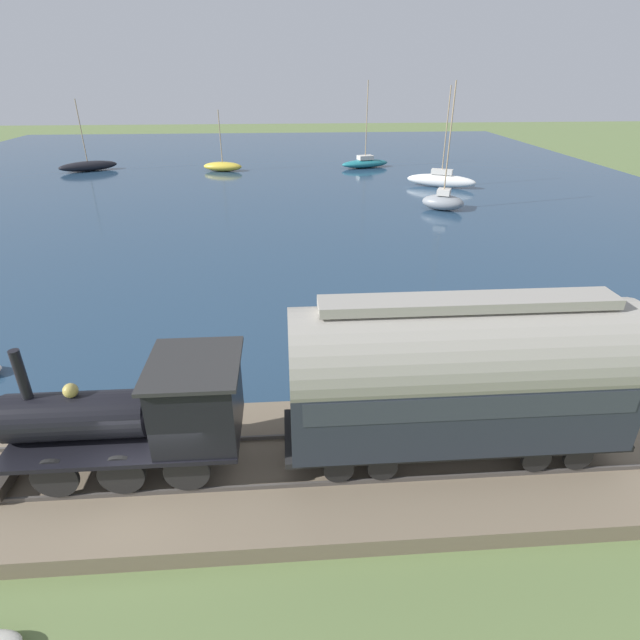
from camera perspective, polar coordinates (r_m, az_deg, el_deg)
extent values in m
plane|color=#607542|center=(14.39, -16.95, -18.25)|extent=(200.00, 200.00, 0.00)
cube|color=navy|center=(54.32, -7.79, 15.96)|extent=(80.00, 80.00, 0.01)
cube|color=#756651|center=(14.49, -16.78, -16.49)|extent=(5.42, 56.00, 0.49)
cube|color=#4C4742|center=(13.63, -17.74, -18.22)|extent=(0.07, 54.88, 0.12)
cube|color=#4C4742|center=(14.98, -16.24, -13.20)|extent=(0.07, 54.88, 0.12)
cylinder|color=black|center=(13.05, -14.97, -16.40)|extent=(0.12, 1.12, 1.12)
cylinder|color=black|center=(14.46, -13.74, -11.34)|extent=(0.12, 1.12, 1.12)
cylinder|color=black|center=(13.45, -21.74, -16.13)|extent=(0.12, 1.12, 1.12)
cylinder|color=black|center=(14.82, -19.79, -11.26)|extent=(0.12, 1.12, 1.12)
cylinder|color=black|center=(14.00, -28.04, -15.68)|extent=(0.12, 1.12, 1.12)
cylinder|color=black|center=(15.32, -25.49, -11.07)|extent=(0.12, 1.12, 1.12)
cube|color=black|center=(13.84, -21.01, -12.14)|extent=(2.38, 5.66, 0.12)
cylinder|color=black|center=(13.85, -26.00, -9.79)|extent=(1.21, 3.39, 1.21)
cylinder|color=black|center=(14.59, -32.40, -9.51)|extent=(1.15, 0.08, 1.15)
cylinder|color=black|center=(13.64, -31.01, -5.35)|extent=(0.25, 0.25, 1.29)
sphere|color=tan|center=(13.45, -26.63, -7.22)|extent=(0.36, 0.36, 0.36)
cube|color=black|center=(12.81, -13.79, -8.74)|extent=(2.28, 1.98, 1.91)
cube|color=#282828|center=(12.27, -14.30, -4.91)|extent=(2.48, 2.22, 0.10)
cube|color=#2D2823|center=(15.52, -31.74, -13.99)|extent=(2.18, 0.44, 0.32)
cylinder|color=black|center=(14.85, 27.37, -13.75)|extent=(0.12, 0.76, 0.76)
cylinder|color=black|center=(16.10, 24.16, -9.61)|extent=(0.12, 0.76, 0.76)
cylinder|color=black|center=(14.34, 23.46, -14.40)|extent=(0.12, 0.76, 0.76)
cylinder|color=black|center=(15.63, 20.52, -10.03)|extent=(0.12, 0.76, 0.76)
cylinder|color=black|center=(13.11, 7.14, -16.35)|extent=(0.12, 0.76, 0.76)
cylinder|color=black|center=(14.52, 5.77, -11.32)|extent=(0.12, 0.76, 0.76)
cylinder|color=black|center=(12.97, 2.14, -16.70)|extent=(0.12, 0.76, 0.76)
cylinder|color=black|center=(14.39, 1.34, -11.57)|extent=(0.12, 0.76, 0.76)
cube|color=black|center=(14.07, 14.65, -12.03)|extent=(2.20, 8.83, 0.16)
cube|color=#232833|center=(13.36, 15.25, -7.95)|extent=(2.44, 8.48, 2.27)
cube|color=#2D333D|center=(13.15, 15.45, -6.53)|extent=(2.47, 7.95, 0.63)
cylinder|color=gray|center=(12.77, 15.85, -3.76)|extent=(2.56, 8.48, 2.56)
cube|color=gray|center=(12.15, 16.66, 1.96)|extent=(0.85, 7.07, 0.24)
ellipsoid|color=gray|center=(41.34, 13.86, 12.93)|extent=(2.98, 3.68, 1.18)
cylinder|color=#9E8460|center=(40.55, 14.60, 19.27)|extent=(0.10, 0.10, 8.07)
cube|color=silver|center=(41.17, 13.98, 14.03)|extent=(1.38, 1.33, 0.45)
ellipsoid|color=gold|center=(57.73, -11.06, 16.84)|extent=(2.44, 4.46, 0.97)
cylinder|color=#9E8460|center=(57.31, -11.34, 19.89)|extent=(0.10, 0.10, 5.23)
ellipsoid|color=black|center=(62.17, -24.96, 15.66)|extent=(4.21, 6.06, 1.04)
cylinder|color=#9E8460|center=(61.73, -25.64, 18.93)|extent=(0.10, 0.10, 6.21)
ellipsoid|color=#1E707A|center=(59.10, 5.17, 17.38)|extent=(3.17, 5.80, 0.88)
cylinder|color=#9E8460|center=(58.55, 5.36, 21.69)|extent=(0.10, 0.10, 8.06)
cube|color=silver|center=(58.99, 5.20, 18.01)|extent=(1.46, 1.88, 0.45)
ellipsoid|color=white|center=(49.88, 13.66, 15.22)|extent=(3.92, 6.31, 1.17)
cylinder|color=#9E8460|center=(49.25, 14.24, 20.17)|extent=(0.10, 0.10, 7.54)
cube|color=silver|center=(49.73, 13.77, 16.13)|extent=(1.52, 2.06, 0.45)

